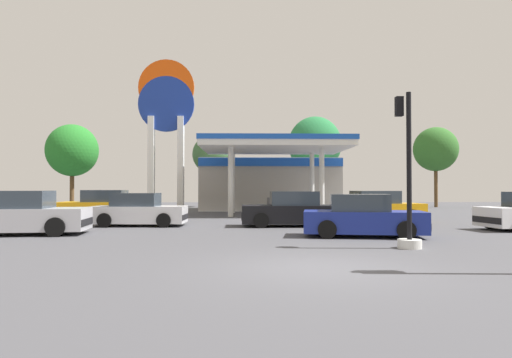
{
  "coord_description": "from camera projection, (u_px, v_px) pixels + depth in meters",
  "views": [
    {
      "loc": [
        -1.57,
        -9.73,
        1.73
      ],
      "look_at": [
        -1.1,
        11.14,
        2.15
      ],
      "focal_mm": 31.63,
      "sensor_mm": 36.0,
      "label": 1
    }
  ],
  "objects": [
    {
      "name": "tree_3",
      "position": [
        436.0,
        149.0,
        40.75
      ],
      "size": [
        3.92,
        3.92,
        7.24
      ],
      "color": "brown",
      "rests_on": "ground"
    },
    {
      "name": "station_pole_sign",
      "position": [
        166.0,
        118.0,
        30.09
      ],
      "size": [
        3.73,
        0.56,
        10.33
      ],
      "color": "white",
      "rests_on": "ground"
    },
    {
      "name": "car_5",
      "position": [
        363.0,
        217.0,
        16.02
      ],
      "size": [
        4.43,
        2.41,
        1.51
      ],
      "color": "black",
      "rests_on": "ground"
    },
    {
      "name": "car_6",
      "position": [
        23.0,
        215.0,
        16.68
      ],
      "size": [
        4.74,
        2.48,
        1.63
      ],
      "color": "black",
      "rests_on": "ground"
    },
    {
      "name": "car_2",
      "position": [
        291.0,
        210.0,
        20.38
      ],
      "size": [
        4.43,
        2.06,
        1.58
      ],
      "color": "black",
      "rests_on": "ground"
    },
    {
      "name": "ground_plane",
      "position": [
        318.0,
        268.0,
        9.73
      ],
      "size": [
        90.0,
        90.0,
        0.0
      ],
      "primitive_type": "plane",
      "color": "#47474C",
      "rests_on": "ground"
    },
    {
      "name": "car_3",
      "position": [
        377.0,
        208.0,
        22.83
      ],
      "size": [
        4.64,
        2.48,
        1.59
      ],
      "color": "black",
      "rests_on": "ground"
    },
    {
      "name": "car_1",
      "position": [
        103.0,
        206.0,
        24.52
      ],
      "size": [
        4.58,
        2.19,
        1.62
      ],
      "color": "black",
      "rests_on": "ground"
    },
    {
      "name": "traffic_signal_1",
      "position": [
        408.0,
        196.0,
        12.95
      ],
      "size": [
        0.67,
        0.69,
        4.49
      ],
      "color": "silver",
      "rests_on": "ground"
    },
    {
      "name": "car_4",
      "position": [
        139.0,
        211.0,
        20.52
      ],
      "size": [
        4.24,
        2.02,
        1.5
      ],
      "color": "black",
      "rests_on": "ground"
    },
    {
      "name": "tree_0",
      "position": [
        72.0,
        151.0,
        39.85
      ],
      "size": [
        4.48,
        4.48,
        7.36
      ],
      "color": "brown",
      "rests_on": "ground"
    },
    {
      "name": "tree_1",
      "position": [
        212.0,
        154.0,
        41.14
      ],
      "size": [
        3.59,
        3.59,
        6.57
      ],
      "color": "brown",
      "rests_on": "ground"
    },
    {
      "name": "gas_station",
      "position": [
        270.0,
        180.0,
        34.99
      ],
      "size": [
        10.7,
        13.4,
        4.84
      ],
      "color": "#ADA89E",
      "rests_on": "ground"
    },
    {
      "name": "tree_2",
      "position": [
        315.0,
        145.0,
        39.79
      ],
      "size": [
        4.67,
        4.67,
        8.04
      ],
      "color": "brown",
      "rests_on": "ground"
    }
  ]
}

